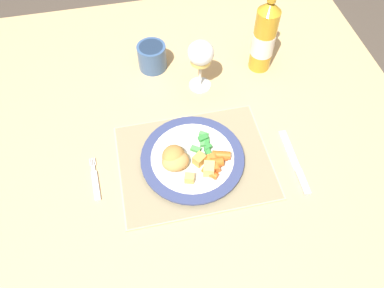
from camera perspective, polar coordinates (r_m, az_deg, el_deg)
The scene contains 13 objects.
ground_plane at distance 1.67m, azimuth -1.78°, elevation -11.99°, with size 6.00×6.00×0.00m, color #4C4238.
dining_table at distance 1.09m, azimuth -2.67°, elevation 1.39°, with size 1.30×1.10×0.74m.
placemat at distance 0.94m, azimuth 0.38°, elevation -2.72°, with size 0.38×0.30×0.01m.
dinner_plate at distance 0.93m, azimuth 0.07°, elevation -2.26°, with size 0.26×0.26×0.02m.
breaded_croquettes at distance 0.90m, azimuth -2.68°, elevation -2.20°, with size 0.08×0.08×0.04m.
green_beans_pile at distance 0.94m, azimuth 1.80°, elevation 0.15°, with size 0.06×0.08×0.02m.
glazed_carrots at distance 0.91m, azimuth 3.61°, elevation -2.74°, with size 0.08×0.08×0.02m.
fork at distance 0.94m, azimuth -14.50°, elevation -5.63°, with size 0.02×0.12×0.01m.
table_knife at distance 0.97m, azimuth 15.65°, elevation -3.40°, with size 0.02×0.19×0.01m.
wine_glass at distance 1.03m, azimuth 1.34°, elevation 13.37°, with size 0.07×0.07×0.16m.
bottle at distance 1.11m, azimuth 10.95°, elevation 15.72°, with size 0.07×0.07×0.28m.
roast_potatoes at distance 0.89m, azimuth 1.53°, elevation -3.58°, with size 0.08×0.07×0.03m.
drinking_cup at distance 1.14m, azimuth -6.11°, elevation 13.14°, with size 0.08×0.08×0.08m.
Camera 1 is at (-0.08, -0.64, 1.55)m, focal length 35.00 mm.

